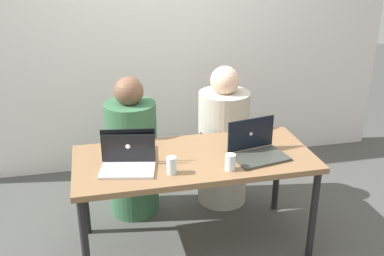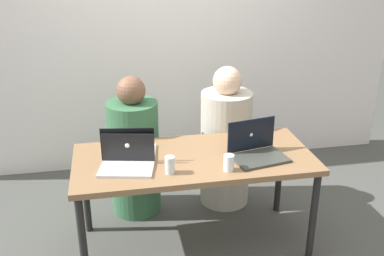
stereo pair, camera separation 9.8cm
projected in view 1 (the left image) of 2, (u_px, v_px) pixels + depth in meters
name	position (u px, v px, depth m)	size (l,w,h in m)	color
ground_plane	(194.00, 243.00, 3.33)	(12.00, 12.00, 0.00)	#474945
back_wall	(159.00, 38.00, 4.13)	(4.50, 0.10, 2.49)	silver
desk	(194.00, 165.00, 3.08)	(1.63, 0.73, 0.71)	brown
person_on_left	(132.00, 154.00, 3.56)	(0.48, 0.48, 1.14)	#326240
person_on_right	(223.00, 144.00, 3.70)	(0.45, 0.45, 1.18)	#B3B1A3
laptop_back_left	(129.00, 150.00, 3.02)	(0.38, 0.30, 0.24)	silver
laptop_front_left	(128.00, 163.00, 2.86)	(0.38, 0.28, 0.21)	silver
laptop_front_right	(257.00, 149.00, 3.04)	(0.40, 0.32, 0.24)	#373B35
water_glass_right	(230.00, 163.00, 2.86)	(0.07, 0.07, 0.11)	silver
water_glass_left	(172.00, 166.00, 2.81)	(0.06, 0.06, 0.11)	silver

